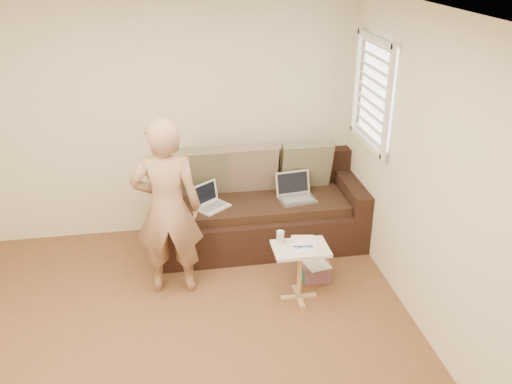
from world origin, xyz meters
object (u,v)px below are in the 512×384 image
laptop_white (213,208)px  striped_box (314,270)px  laptop_silver (297,200)px  sofa (259,206)px  drinking_glass (280,237)px  side_table (300,273)px  person (167,208)px

laptop_white → striped_box: (0.92, -0.65, -0.43)m
laptop_silver → sofa: bearing=156.9°
laptop_white → drinking_glass: bearing=-96.1°
laptop_silver → side_table: size_ratio=0.70×
person → striped_box: (1.37, -0.06, -0.76)m
drinking_glass → side_table: bearing=-31.1°
person → drinking_glass: bearing=170.8°
sofa → side_table: (0.18, -1.08, -0.15)m
person → drinking_glass: (0.98, -0.25, -0.25)m
laptop_white → drinking_glass: drinking_glass is taller
laptop_white → laptop_silver: bearing=-36.5°
side_table → striped_box: size_ratio=1.92×
laptop_white → person: (-0.45, -0.59, 0.33)m
laptop_silver → drinking_glass: 0.95m
sofa → drinking_glass: size_ratio=18.33×
side_table → striped_box: bearing=52.1°
sofa → side_table: bearing=-80.4°
drinking_glass → striped_box: size_ratio=0.42×
sofa → person: bearing=-143.0°
sofa → striped_box: 0.95m
sofa → person: person is taller
side_table → drinking_glass: size_ratio=4.53×
laptop_silver → laptop_white: laptop_silver is taller
sofa → drinking_glass: sofa is taller
person → drinking_glass: 1.04m
person → striped_box: 1.57m
sofa → laptop_silver: size_ratio=5.79×
laptop_white → person: size_ratio=0.19×
laptop_silver → person: bearing=-162.5°
side_table → striped_box: side_table is taller
person → drinking_glass: person is taller
sofa → striped_box: bearing=-62.4°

